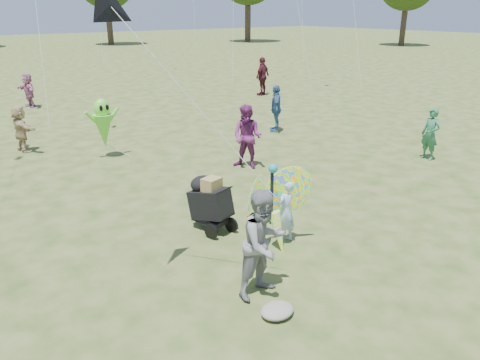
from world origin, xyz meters
The scene contains 14 objects.
ground centered at (0.00, 0.00, 0.00)m, with size 160.00×160.00×0.00m, color #51592B.
child_girl centered at (0.24, 0.69, 0.62)m, with size 0.45×0.30×1.24m, color #9EBFE0.
adult_man centered at (-1.17, -0.33, 0.85)m, with size 0.82×0.64×1.69m, color gray.
grey_bag centered at (-1.39, -0.90, 0.08)m, with size 0.51×0.42×0.16m, color gray.
crowd_c centered at (5.72, 7.08, 0.82)m, with size 0.96×0.40×1.63m, color #345F90.
crowd_d centered at (-2.05, 9.93, 0.71)m, with size 1.32×0.42×1.42m, color tan.
crowd_e centered at (2.40, 4.53, 0.87)m, with size 0.84×0.66×1.73m, color #712563.
crowd_f centered at (7.01, 1.92, 0.74)m, with size 0.54×0.36×1.49m, color #296D47.
crowd_h centered at (10.10, 12.96, 0.93)m, with size 1.09×0.46×1.87m, color #4D1924.
crowd_j centered at (0.02, 16.95, 0.74)m, with size 1.37×0.44×1.48m, color #A45E80.
jogging_stroller centered at (-0.55, 2.03, 0.61)m, with size 0.67×1.11×1.09m.
butterfly_kite centered at (-0.12, 0.61, 0.83)m, with size 1.74×0.75×1.83m.
delta_kite_rig centered at (-2.65, 1.02, 4.14)m, with size 2.35×1.59×3.22m.
alien_kite centered at (-0.30, 7.79, 0.97)m, with size 1.12×0.69×1.74m.
Camera 1 is at (-5.24, -5.01, 4.14)m, focal length 35.00 mm.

